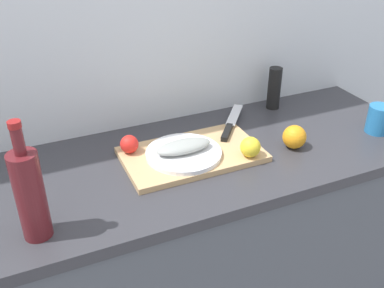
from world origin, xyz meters
name	(u,v)px	position (x,y,z in m)	size (l,w,h in m)	color
back_wall	(114,34)	(0.00, 0.33, 1.25)	(3.20, 0.05, 2.50)	silver
kitchen_counter	(156,269)	(0.00, 0.00, 0.45)	(2.00, 0.60, 0.90)	#4C5159
cutting_board	(192,154)	(0.15, 0.01, 0.91)	(0.46, 0.27, 0.02)	tan
white_plate	(183,153)	(0.12, 0.00, 0.93)	(0.25, 0.25, 0.01)	white
fish_fillet	(183,146)	(0.12, 0.00, 0.95)	(0.19, 0.08, 0.04)	#999E99
chef_knife	(230,126)	(0.34, 0.11, 0.93)	(0.21, 0.24, 0.02)	silver
lemon_0	(250,147)	(0.31, -0.09, 0.95)	(0.07, 0.07, 0.07)	yellow
tomato_0	(129,144)	(-0.04, 0.09, 0.95)	(0.06, 0.06, 0.06)	red
wine_bottle	(30,194)	(-0.37, -0.18, 1.03)	(0.07, 0.07, 0.33)	#59191E
coffee_mug_0	(379,119)	(0.85, -0.10, 0.95)	(0.12, 0.08, 0.10)	#2672B2
orange_0	(294,137)	(0.50, -0.07, 0.94)	(0.08, 0.08, 0.08)	orange
pepper_mill	(274,88)	(0.61, 0.23, 0.99)	(0.05, 0.05, 0.17)	black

